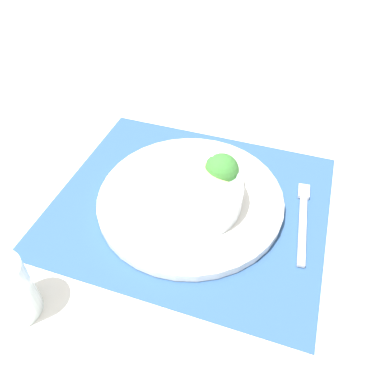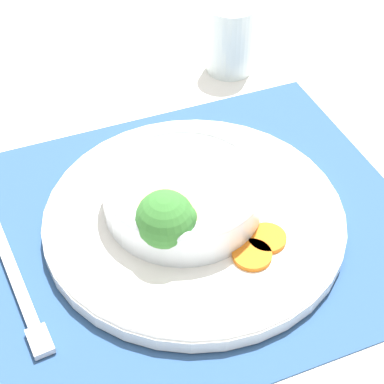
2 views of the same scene
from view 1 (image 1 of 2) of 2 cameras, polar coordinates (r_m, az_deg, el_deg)
The scene contains 9 objects.
ground_plane at distance 0.68m, azimuth -0.23°, elevation -1.74°, with size 4.00×4.00×0.00m, color white.
placemat at distance 0.67m, azimuth -0.23°, elevation -1.63°, with size 0.48×0.41×0.00m.
plate at distance 0.67m, azimuth -0.23°, elevation -0.85°, with size 0.33×0.33×0.02m.
bowl at distance 0.63m, azimuth -0.04°, elevation 0.18°, with size 0.17×0.17×0.05m.
broccoli_floret at distance 0.65m, azimuth 4.53°, elevation 3.27°, with size 0.06×0.06×0.07m.
carrot_slice_near at distance 0.72m, azimuth -0.61°, elevation 4.43°, with size 0.04×0.04×0.01m.
carrot_slice_middle at distance 0.72m, azimuth -2.83°, elevation 4.09°, with size 0.04×0.04×0.01m.
water_glass at distance 0.57m, azimuth -26.18°, elevation -13.69°, with size 0.07×0.07×0.10m.
fork at distance 0.68m, azimuth 16.55°, elevation -3.20°, with size 0.03×0.18×0.01m.
Camera 1 is at (0.15, -0.43, 0.50)m, focal length 35.00 mm.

